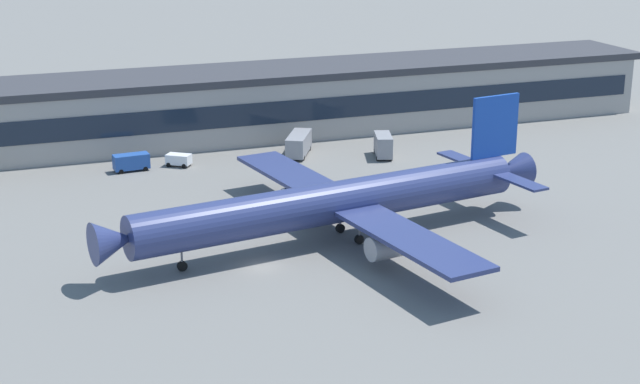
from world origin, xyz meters
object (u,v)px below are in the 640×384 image
at_px(crew_van, 131,161).
at_px(baggage_tug, 178,159).
at_px(airliner, 339,202).
at_px(stair_truck, 383,144).
at_px(fuel_truck, 299,143).

xyz_separation_m(crew_van, baggage_tug, (7.18, 0.13, -0.37)).
relative_size(airliner, stair_truck, 8.99).
xyz_separation_m(baggage_tug, stair_truck, (31.19, -5.72, 0.89)).
relative_size(baggage_tug, stair_truck, 0.63).
relative_size(airliner, baggage_tug, 14.17).
distance_m(baggage_tug, stair_truck, 31.73).
bearing_deg(airliner, fuel_truck, 78.02).
distance_m(fuel_truck, crew_van, 26.41).
distance_m(fuel_truck, baggage_tug, 19.25).
distance_m(crew_van, stair_truck, 38.78).
xyz_separation_m(fuel_truck, crew_van, (-26.41, -0.05, -0.42)).
relative_size(airliner, fuel_truck, 6.66).
bearing_deg(baggage_tug, airliner, -73.71).
bearing_deg(airliner, stair_truck, 58.28).
relative_size(crew_van, baggage_tug, 1.31).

